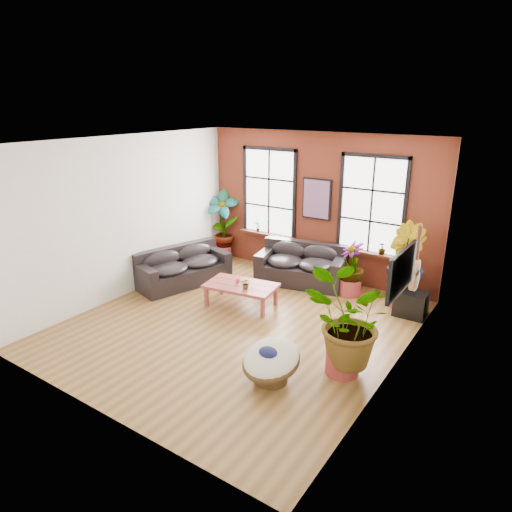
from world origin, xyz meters
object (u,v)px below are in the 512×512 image
at_px(sofa_left, 182,268).
at_px(coffee_table, 241,287).
at_px(papasan_chair, 271,361).
at_px(sofa_back, 302,265).

height_order(sofa_left, coffee_table, sofa_left).
bearing_deg(papasan_chair, coffee_table, 146.47).
xyz_separation_m(sofa_back, papasan_chair, (1.57, -3.89, -0.07)).
xyz_separation_m(sofa_back, sofa_left, (-2.34, -1.65, -0.03)).
distance_m(sofa_back, coffee_table, 1.93).
distance_m(sofa_left, papasan_chair, 4.51).
bearing_deg(coffee_table, sofa_left, 164.14).
height_order(sofa_left, papasan_chair, sofa_left).
height_order(sofa_back, papasan_chair, sofa_back).
relative_size(sofa_back, coffee_table, 1.39).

